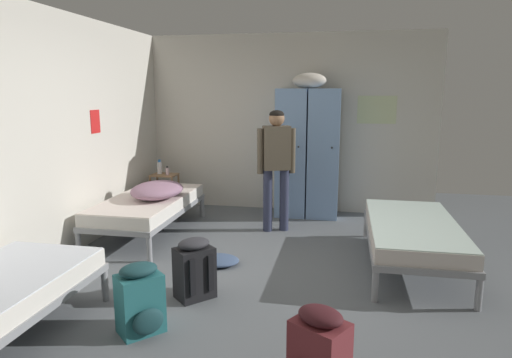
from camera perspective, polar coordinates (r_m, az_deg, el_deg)
ground_plane at (r=4.51m, az=-0.70°, el=-12.60°), size 8.83×8.83×0.00m
room_backdrop at (r=5.69m, az=-10.11°, el=6.00°), size 4.38×5.58×2.66m
locker_bank at (r=6.60m, az=6.58°, el=3.63°), size 0.90×0.55×2.07m
shelf_unit at (r=7.05m, az=-11.47°, el=-1.20°), size 0.38×0.30×0.57m
bed_left_rear at (r=5.92m, az=-13.50°, el=-3.26°), size 0.90×1.90×0.49m
bed_right at (r=4.98m, az=19.19°, el=-6.27°), size 0.90×1.90×0.49m
bedding_heap at (r=5.81m, az=-12.38°, el=-1.35°), size 0.62×0.81×0.20m
person_traveler at (r=5.80m, az=2.59°, el=2.52°), size 0.48×0.30×1.58m
water_bottle at (r=7.04m, az=-12.11°, el=1.43°), size 0.07×0.07×0.22m
lotion_bottle at (r=6.94m, az=-11.15°, el=0.99°), size 0.05×0.05×0.13m
backpack_teal at (r=3.62m, az=-14.42°, el=-14.65°), size 0.42×0.42×0.55m
backpack_black at (r=4.10m, az=-7.86°, el=-11.24°), size 0.42×0.42×0.55m
backpack_maroon at (r=2.92m, az=7.91°, el=-21.02°), size 0.40×0.41×0.55m
clothes_pile_denim at (r=4.88m, az=-4.87°, el=-10.20°), size 0.46×0.37×0.09m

